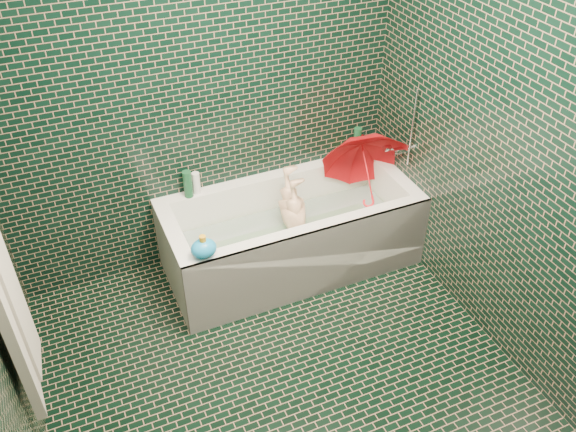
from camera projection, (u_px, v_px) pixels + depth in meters
name	position (u px, v px, depth m)	size (l,w,h in m)	color
floor	(291.00, 393.00, 3.46)	(2.80, 2.80, 0.00)	black
wall_back	(199.00, 91.00, 3.72)	(2.80, 2.80, 0.00)	black
wall_right	(524.00, 157.00, 3.11)	(2.80, 2.80, 0.00)	black
bathtub	(292.00, 241.00, 4.20)	(1.70, 0.75, 0.55)	white
bath_mat	(291.00, 245.00, 4.25)	(1.35, 0.47, 0.01)	green
water	(291.00, 229.00, 4.16)	(1.48, 0.53, 0.00)	silver
towel	(6.00, 300.00, 2.61)	(0.08, 0.44, 1.12)	#B4AFA6
faucet	(401.00, 146.00, 4.13)	(0.18, 0.19, 0.55)	silver
child	(297.00, 227.00, 4.17)	(0.32, 0.21, 0.87)	beige
umbrella	(367.00, 173.00, 4.17)	(0.59, 0.59, 0.52)	red
soap_bottle_a	(366.00, 155.00, 4.46)	(0.11, 0.11, 0.28)	white
soap_bottle_b	(375.00, 153.00, 4.48)	(0.09, 0.09, 0.20)	#521F76
soap_bottle_c	(359.00, 154.00, 4.46)	(0.15, 0.15, 0.19)	#154A29
bottle_right_tall	(357.00, 143.00, 4.36)	(0.06, 0.06, 0.24)	#154A29
bottle_right_pump	(361.00, 143.00, 4.43)	(0.05, 0.05, 0.17)	silver
bottle_left_tall	(188.00, 184.00, 3.99)	(0.06, 0.06, 0.19)	#154A29
bottle_left_short	(196.00, 183.00, 4.03)	(0.05, 0.05, 0.15)	white
rubber_duck	(348.00, 153.00, 4.39)	(0.12, 0.10, 0.10)	gold
bath_toy	(204.00, 248.00, 3.52)	(0.16, 0.13, 0.15)	#188BDA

